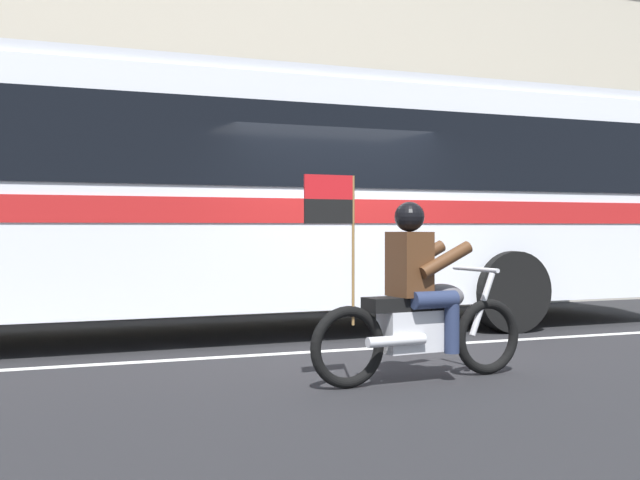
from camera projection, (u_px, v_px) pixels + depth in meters
ground_plane at (337, 342)px, 9.52m from camera, size 60.00×60.00×0.00m
sidewalk_curb at (227, 299)px, 14.28m from camera, size 28.00×3.80×0.15m
lane_center_stripe at (358, 349)px, 8.96m from camera, size 26.60×0.14×0.01m
office_building_facade at (198, 20)px, 16.32m from camera, size 28.00×0.89×10.93m
transit_bus at (231, 184)px, 10.26m from camera, size 12.25×2.94×3.22m
motorcycle_with_rider at (419, 305)px, 7.10m from camera, size 2.19×0.65×1.78m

